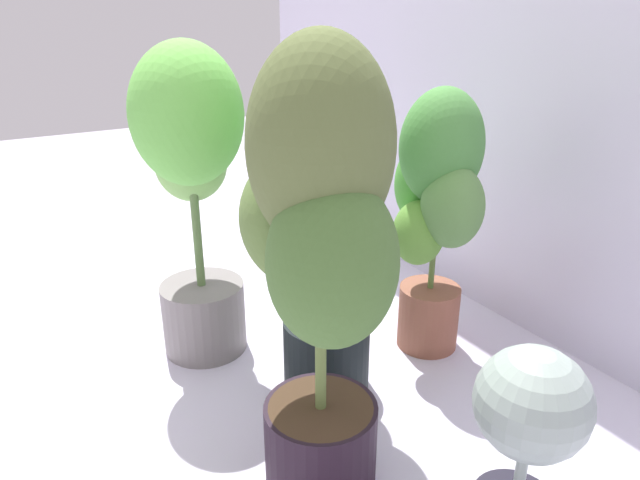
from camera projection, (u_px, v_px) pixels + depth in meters
ground_plane at (282, 396)px, 1.57m from camera, size 8.00×8.00×0.00m
mylar_back_wall at (546, 1)px, 1.61m from camera, size 3.20×0.01×2.00m
potted_plant_center at (324, 215)px, 1.46m from camera, size 0.32×0.25×0.93m
potted_plant_front_left at (192, 173)px, 1.61m from camera, size 0.42×0.41×0.91m
potted_plant_back_center at (436, 200)px, 1.64m from camera, size 0.38×0.32×0.79m
potted_plant_front_right at (319, 243)px, 1.09m from camera, size 0.46×0.38×0.96m
floor_fan at (531, 411)px, 1.12m from camera, size 0.32×0.32×0.39m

